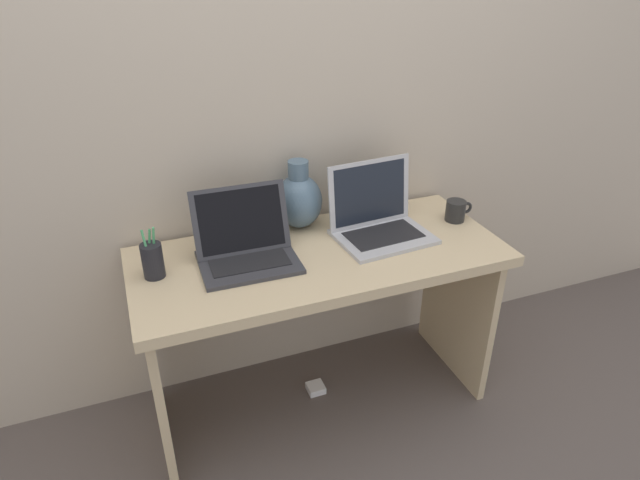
% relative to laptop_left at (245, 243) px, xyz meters
% --- Properties ---
extents(ground_plane, '(6.00, 6.00, 0.00)m').
position_rel_laptop_left_xyz_m(ground_plane, '(0.26, -0.05, -0.77)').
color(ground_plane, '#564C47').
extents(back_wall, '(4.40, 0.04, 2.40)m').
position_rel_laptop_left_xyz_m(back_wall, '(0.26, 0.27, 0.43)').
color(back_wall, '#BCAD99').
rests_on(back_wall, ground).
extents(desk, '(1.33, 0.57, 0.71)m').
position_rel_laptop_left_xyz_m(desk, '(0.26, -0.05, -0.22)').
color(desk, '#D1B78C').
rests_on(desk, ground).
extents(laptop_left, '(0.34, 0.27, 0.24)m').
position_rel_laptop_left_xyz_m(laptop_left, '(0.00, 0.00, 0.00)').
color(laptop_left, '#333338').
rests_on(laptop_left, desk).
extents(laptop_right, '(0.36, 0.29, 0.27)m').
position_rel_laptop_left_xyz_m(laptop_right, '(0.51, 0.01, 0.01)').
color(laptop_right, '#B2B2B7').
rests_on(laptop_right, desk).
extents(green_vase, '(0.18, 0.18, 0.26)m').
position_rel_laptop_left_xyz_m(green_vase, '(0.26, 0.17, 0.05)').
color(green_vase, slate).
rests_on(green_vase, desk).
extents(coffee_mug, '(0.11, 0.08, 0.08)m').
position_rel_laptop_left_xyz_m(coffee_mug, '(0.85, -0.00, -0.02)').
color(coffee_mug, black).
rests_on(coffee_mug, desk).
extents(pen_cup, '(0.07, 0.07, 0.18)m').
position_rel_laptop_left_xyz_m(pen_cup, '(-0.31, -0.00, -0.00)').
color(pen_cup, black).
rests_on(pen_cup, desk).
extents(power_brick, '(0.07, 0.07, 0.03)m').
position_rel_laptop_left_xyz_m(power_brick, '(0.26, -0.00, -0.76)').
color(power_brick, white).
rests_on(power_brick, ground).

